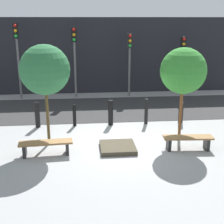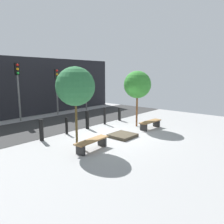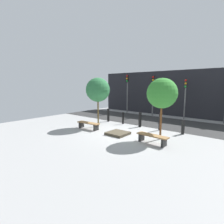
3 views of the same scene
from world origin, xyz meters
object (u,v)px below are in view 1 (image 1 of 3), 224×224
at_px(bollard_right, 146,111).
at_px(bench_right, 188,140).
at_px(bench_left, 46,145).
at_px(traffic_light_east, 183,55).
at_px(bollard_far_right, 181,113).
at_px(bollard_left, 74,115).
at_px(tree_behind_left_bench, 45,70).
at_px(bollard_center, 111,113).
at_px(bollard_far_left, 37,115).
at_px(traffic_light_mid_west, 75,50).
at_px(planter_bed, 118,147).
at_px(traffic_light_west, 17,48).
at_px(traffic_light_mid_east, 130,53).
at_px(tree_behind_right_bench, 183,71).

bearing_deg(bollard_right, bench_right, -72.68).
distance_m(bench_left, traffic_light_east, 10.48).
bearing_deg(bollard_far_right, bollard_left, 180.00).
height_order(tree_behind_left_bench, bollard_right, tree_behind_left_bench).
bearing_deg(traffic_light_east, bollard_center, -132.59).
xyz_separation_m(bench_right, bollard_center, (-2.35, 2.77, 0.20)).
bearing_deg(bollard_far_left, traffic_light_mid_west, 73.28).
xyz_separation_m(bollard_center, bollard_right, (1.49, 0.00, 0.01)).
relative_size(bollard_far_left, traffic_light_mid_west, 0.27).
relative_size(planter_bed, bollard_center, 1.12).
relative_size(bench_right, bollard_left, 1.86).
bearing_deg(bollard_far_right, tree_behind_left_bench, -161.11).
bearing_deg(traffic_light_west, bench_left, -74.34).
bearing_deg(planter_bed, bollard_far_right, 40.88).
bearing_deg(traffic_light_west, bench_right, -48.23).
distance_m(bollard_far_left, traffic_light_west, 5.61).
bearing_deg(bollard_left, bollard_right, 0.00).
relative_size(bench_right, planter_bed, 1.43).
height_order(bollard_far_right, traffic_light_mid_east, traffic_light_mid_east).
bearing_deg(bench_right, tree_behind_right_bench, 94.08).
distance_m(planter_bed, bollard_far_right, 3.95).
bearing_deg(bench_right, bench_left, -175.92).
height_order(tree_behind_left_bench, traffic_light_mid_west, traffic_light_mid_west).
bearing_deg(tree_behind_right_bench, tree_behind_left_bench, 180.00).
relative_size(bench_left, tree_behind_left_bench, 0.50).
bearing_deg(tree_behind_right_bench, traffic_light_west, 135.55).
xyz_separation_m(traffic_light_mid_west, traffic_light_east, (6.01, -0.00, -0.34)).
distance_m(tree_behind_right_bench, traffic_light_east, 7.06).
distance_m(tree_behind_left_bench, bollard_far_left, 2.84).
bearing_deg(bollard_center, tree_behind_right_bench, -37.78).
bearing_deg(bench_right, traffic_light_mid_west, 120.73).
xyz_separation_m(traffic_light_mid_east, traffic_light_east, (3.00, -0.00, -0.12)).
distance_m(planter_bed, bollard_center, 2.61).
distance_m(bollard_right, traffic_light_mid_east, 5.25).
height_order(bollard_left, traffic_light_mid_west, traffic_light_mid_west).
relative_size(bollard_left, traffic_light_east, 0.27).
xyz_separation_m(planter_bed, bollard_far_left, (-2.97, 2.57, 0.45)).
xyz_separation_m(tree_behind_left_bench, bollard_right, (3.84, 1.82, -2.08)).
distance_m(bollard_far_right, traffic_light_mid_west, 6.99).
relative_size(bench_left, tree_behind_right_bench, 0.52).
bearing_deg(bollard_far_left, tree_behind_left_bench, -71.16).
xyz_separation_m(bollard_left, traffic_light_mid_east, (2.99, 4.90, 1.96)).
relative_size(bench_right, tree_behind_left_bench, 0.48).
height_order(bench_left, tree_behind_right_bench, tree_behind_right_bench).
distance_m(tree_behind_left_bench, bollard_left, 2.96).
bearing_deg(bollard_far_right, traffic_light_east, 72.66).
xyz_separation_m(bollard_left, bollard_right, (2.97, 0.00, 0.09)).
bearing_deg(tree_behind_right_bench, bollard_center, 142.22).
bearing_deg(planter_bed, tree_behind_left_bench, 162.29).
height_order(bench_right, bollard_left, bollard_left).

